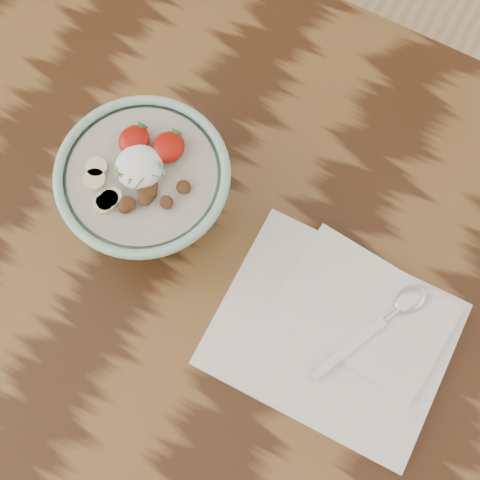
% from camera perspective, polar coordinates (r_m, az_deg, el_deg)
% --- Properties ---
extents(table, '(1.60, 0.90, 0.75)m').
position_cam_1_polar(table, '(0.95, -7.17, -1.49)').
color(table, '#341C0D').
rests_on(table, ground).
extents(breakfast_bowl, '(0.20, 0.20, 0.14)m').
position_cam_1_polar(breakfast_bowl, '(0.81, -7.96, 4.39)').
color(breakfast_bowl, '#8BBBA1').
rests_on(breakfast_bowl, table).
extents(napkin, '(0.28, 0.23, 0.02)m').
position_cam_1_polar(napkin, '(0.83, 8.45, -7.55)').
color(napkin, white).
rests_on(napkin, table).
extents(spoon, '(0.09, 0.17, 0.01)m').
position_cam_1_polar(spoon, '(0.83, 13.12, -5.93)').
color(spoon, silver).
rests_on(spoon, napkin).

